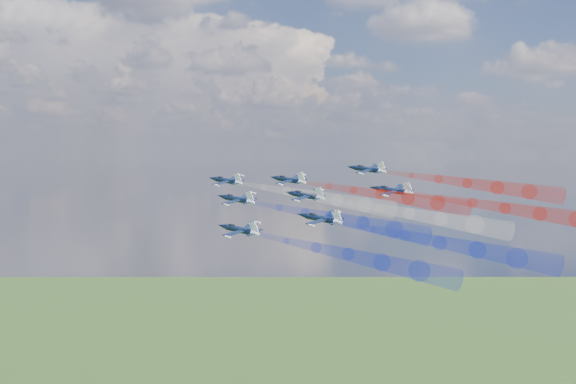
# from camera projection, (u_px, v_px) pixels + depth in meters

# --- Properties ---
(jet_lead) EXTENTS (14.42, 14.20, 6.19)m
(jet_lead) POSITION_uv_depth(u_px,v_px,m) (227.00, 181.00, 164.60)
(jet_lead) COLOR black
(trail_lead) EXTENTS (34.38, 28.19, 8.66)m
(trail_lead) POSITION_uv_depth(u_px,v_px,m) (311.00, 195.00, 149.14)
(trail_lead) COLOR white
(jet_inner_left) EXTENTS (14.42, 14.20, 6.19)m
(jet_inner_left) POSITION_uv_depth(u_px,v_px,m) (237.00, 199.00, 148.91)
(jet_inner_left) COLOR black
(trail_inner_left) EXTENTS (34.38, 28.19, 8.66)m
(trail_inner_left) POSITION_uv_depth(u_px,v_px,m) (333.00, 218.00, 133.46)
(trail_inner_left) COLOR #182ED2
(jet_inner_right) EXTENTS (14.42, 14.20, 6.19)m
(jet_inner_right) POSITION_uv_depth(u_px,v_px,m) (289.00, 180.00, 164.51)
(jet_inner_right) COLOR black
(trail_inner_right) EXTENTS (34.38, 28.19, 8.66)m
(trail_inner_right) POSITION_uv_depth(u_px,v_px,m) (380.00, 194.00, 149.06)
(trail_inner_right) COLOR red
(jet_outer_left) EXTENTS (14.42, 14.20, 6.19)m
(jet_outer_left) POSITION_uv_depth(u_px,v_px,m) (240.00, 230.00, 133.54)
(jet_outer_left) COLOR black
(trail_outer_left) EXTENTS (34.38, 28.19, 8.66)m
(trail_outer_left) POSITION_uv_depth(u_px,v_px,m) (348.00, 255.00, 118.09)
(trail_outer_left) COLOR #182ED2
(jet_center_third) EXTENTS (14.42, 14.20, 6.19)m
(jet_center_third) POSITION_uv_depth(u_px,v_px,m) (306.00, 195.00, 149.35)
(jet_center_third) COLOR black
(trail_center_third) EXTENTS (34.38, 28.19, 8.66)m
(trail_center_third) POSITION_uv_depth(u_px,v_px,m) (409.00, 214.00, 133.90)
(trail_center_third) COLOR white
(jet_outer_right) EXTENTS (14.42, 14.20, 6.19)m
(jet_outer_right) POSITION_uv_depth(u_px,v_px,m) (368.00, 169.00, 164.20)
(jet_outer_right) COLOR black
(trail_outer_right) EXTENTS (34.38, 28.19, 8.66)m
(trail_outer_right) POSITION_uv_depth(u_px,v_px,m) (467.00, 183.00, 148.75)
(trail_outer_right) COLOR red
(jet_rear_left) EXTENTS (14.42, 14.20, 6.19)m
(jet_rear_left) POSITION_uv_depth(u_px,v_px,m) (321.00, 219.00, 133.90)
(jet_rear_left) COLOR black
(trail_rear_left) EXTENTS (34.38, 28.19, 8.66)m
(trail_rear_left) POSITION_uv_depth(u_px,v_px,m) (440.00, 242.00, 118.44)
(trail_rear_left) COLOR #182ED2
(jet_rear_right) EXTENTS (14.42, 14.20, 6.19)m
(jet_rear_right) POSITION_uv_depth(u_px,v_px,m) (392.00, 190.00, 149.83)
(jet_rear_right) COLOR black
(trail_rear_right) EXTENTS (34.38, 28.19, 8.66)m
(trail_rear_right) POSITION_uv_depth(u_px,v_px,m) (505.00, 208.00, 134.38)
(trail_rear_right) COLOR red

